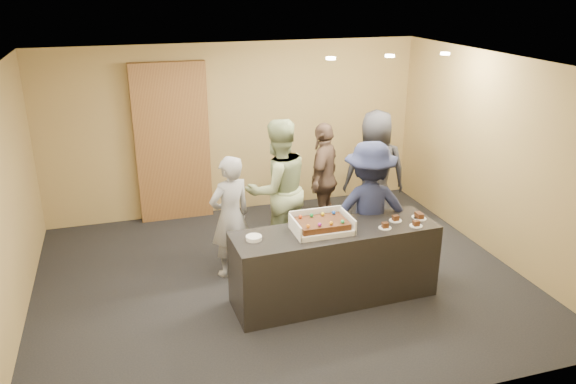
# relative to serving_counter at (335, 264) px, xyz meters

# --- Properties ---
(room) EXTENTS (6.04, 6.00, 2.70)m
(room) POSITION_rel_serving_counter_xyz_m (-0.48, 0.62, 0.90)
(room) COLOR black
(room) RESTS_ON ground
(serving_counter) EXTENTS (2.42, 0.79, 0.90)m
(serving_counter) POSITION_rel_serving_counter_xyz_m (0.00, 0.00, 0.00)
(serving_counter) COLOR black
(serving_counter) RESTS_ON floor
(storage_cabinet) EXTENTS (1.12, 0.15, 2.46)m
(storage_cabinet) POSITION_rel_serving_counter_xyz_m (-1.49, 3.03, 0.78)
(storage_cabinet) COLOR brown
(storage_cabinet) RESTS_ON floor
(cake_box) EXTENTS (0.66, 0.45, 0.19)m
(cake_box) POSITION_rel_serving_counter_xyz_m (-0.17, 0.02, 0.50)
(cake_box) COLOR white
(cake_box) RESTS_ON serving_counter
(sheet_cake) EXTENTS (0.56, 0.39, 0.11)m
(sheet_cake) POSITION_rel_serving_counter_xyz_m (-0.17, 0.00, 0.55)
(sheet_cake) COLOR #3D1B0D
(sheet_cake) RESTS_ON cake_box
(plate_stack) EXTENTS (0.18, 0.18, 0.04)m
(plate_stack) POSITION_rel_serving_counter_xyz_m (-0.96, 0.01, 0.47)
(plate_stack) COLOR white
(plate_stack) RESTS_ON serving_counter
(slice_a) EXTENTS (0.15, 0.15, 0.07)m
(slice_a) POSITION_rel_serving_counter_xyz_m (0.55, -0.13, 0.47)
(slice_a) COLOR white
(slice_a) RESTS_ON serving_counter
(slice_b) EXTENTS (0.15, 0.15, 0.07)m
(slice_b) POSITION_rel_serving_counter_xyz_m (0.77, 0.02, 0.47)
(slice_b) COLOR white
(slice_b) RESTS_ON serving_counter
(slice_c) EXTENTS (0.15, 0.15, 0.07)m
(slice_c) POSITION_rel_serving_counter_xyz_m (0.92, -0.19, 0.47)
(slice_c) COLOR white
(slice_c) RESTS_ON serving_counter
(slice_d) EXTENTS (0.15, 0.15, 0.07)m
(slice_d) POSITION_rel_serving_counter_xyz_m (1.07, 0.03, 0.47)
(slice_d) COLOR white
(slice_d) RESTS_ON serving_counter
(slice_e) EXTENTS (0.15, 0.15, 0.07)m
(slice_e) POSITION_rel_serving_counter_xyz_m (1.07, -0.02, 0.47)
(slice_e) COLOR white
(slice_e) RESTS_ON serving_counter
(person_server_grey) EXTENTS (0.68, 0.57, 1.59)m
(person_server_grey) POSITION_rel_serving_counter_xyz_m (-1.03, 0.96, 0.34)
(person_server_grey) COLOR #949599
(person_server_grey) RESTS_ON floor
(person_sage_man) EXTENTS (1.07, 0.91, 1.91)m
(person_sage_man) POSITION_rel_serving_counter_xyz_m (-0.32, 1.30, 0.51)
(person_sage_man) COLOR #9BAC79
(person_sage_man) RESTS_ON floor
(person_navy_man) EXTENTS (1.25, 0.87, 1.77)m
(person_navy_man) POSITION_rel_serving_counter_xyz_m (0.62, 0.45, 0.43)
(person_navy_man) COLOR #1E2343
(person_navy_man) RESTS_ON floor
(person_brown_extra) EXTENTS (0.92, 1.03, 1.68)m
(person_brown_extra) POSITION_rel_serving_counter_xyz_m (0.55, 1.86, 0.39)
(person_brown_extra) COLOR brown
(person_brown_extra) RESTS_ON floor
(person_dark_suit) EXTENTS (1.03, 0.82, 1.84)m
(person_dark_suit) POSITION_rel_serving_counter_xyz_m (1.28, 1.67, 0.47)
(person_dark_suit) COLOR #27272C
(person_dark_suit) RESTS_ON floor
(ceiling_spotlights) EXTENTS (1.72, 0.12, 0.03)m
(ceiling_spotlights) POSITION_rel_serving_counter_xyz_m (1.12, 1.12, 2.22)
(ceiling_spotlights) COLOR #FFEAC6
(ceiling_spotlights) RESTS_ON ceiling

